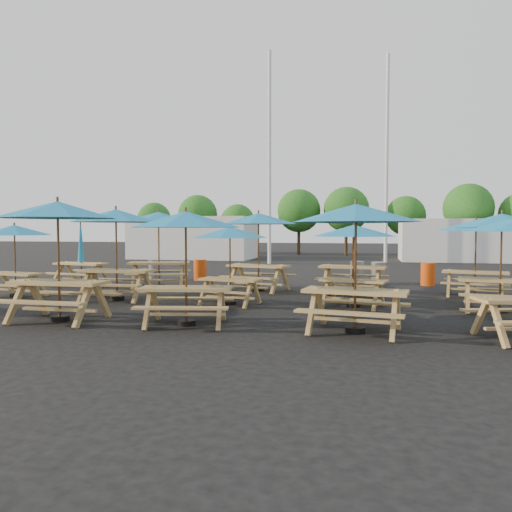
% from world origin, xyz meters
% --- Properties ---
extents(ground, '(120.00, 120.00, 0.00)m').
position_xyz_m(ground, '(0.00, 0.00, 0.00)').
color(ground, black).
rests_on(ground, ground).
extents(picnic_unit_1, '(2.37, 2.37, 2.09)m').
position_xyz_m(picnic_unit_1, '(-6.41, -1.51, 1.82)').
color(picnic_unit_1, tan).
rests_on(picnic_unit_1, ground).
extents(picnic_unit_2, '(2.10, 1.90, 2.38)m').
position_xyz_m(picnic_unit_2, '(-6.16, 1.47, 0.98)').
color(picnic_unit_2, tan).
rests_on(picnic_unit_2, ground).
extents(picnic_unit_3, '(2.52, 2.52, 2.55)m').
position_xyz_m(picnic_unit_3, '(-2.90, -4.61, 2.23)').
color(picnic_unit_3, tan).
rests_on(picnic_unit_3, ground).
extents(picnic_unit_4, '(2.57, 2.57, 2.51)m').
position_xyz_m(picnic_unit_4, '(-3.26, -1.45, 2.20)').
color(picnic_unit_4, tan).
rests_on(picnic_unit_4, ground).
extents(picnic_unit_5, '(3.12, 3.12, 2.55)m').
position_xyz_m(picnic_unit_5, '(-3.34, 1.57, 2.23)').
color(picnic_unit_5, tan).
rests_on(picnic_unit_5, ground).
extents(picnic_unit_6, '(2.67, 2.67, 2.32)m').
position_xyz_m(picnic_unit_6, '(-0.12, -4.47, 2.03)').
color(picnic_unit_6, tan).
rests_on(picnic_unit_6, ground).
extents(picnic_unit_7, '(2.29, 2.29, 2.03)m').
position_xyz_m(picnic_unit_7, '(0.01, -1.60, 1.77)').
color(picnic_unit_7, tan).
rests_on(picnic_unit_7, ground).
extents(picnic_unit_8, '(2.95, 2.95, 2.48)m').
position_xyz_m(picnic_unit_8, '(0.11, 1.36, 2.16)').
color(picnic_unit_8, tan).
rests_on(picnic_unit_8, ground).
extents(picnic_unit_9, '(2.72, 2.72, 2.43)m').
position_xyz_m(picnic_unit_9, '(3.23, -4.48, 2.13)').
color(picnic_unit_9, tan).
rests_on(picnic_unit_9, ground).
extents(picnic_unit_10, '(2.48, 2.48, 2.07)m').
position_xyz_m(picnic_unit_10, '(3.12, -1.31, 1.81)').
color(picnic_unit_10, tan).
rests_on(picnic_unit_10, ground).
extents(picnic_unit_11, '(2.77, 2.77, 2.52)m').
position_xyz_m(picnic_unit_11, '(3.02, 1.38, 2.20)').
color(picnic_unit_11, tan).
rests_on(picnic_unit_11, ground).
extents(picnic_unit_13, '(2.60, 2.60, 2.33)m').
position_xyz_m(picnic_unit_13, '(6.49, -1.36, 2.03)').
color(picnic_unit_13, tan).
rests_on(picnic_unit_13, ground).
extents(picnic_unit_14, '(2.61, 2.61, 2.24)m').
position_xyz_m(picnic_unit_14, '(6.47, 1.31, 1.95)').
color(picnic_unit_14, tan).
rests_on(picnic_unit_14, ground).
extents(waste_bin_0, '(0.50, 0.50, 0.80)m').
position_xyz_m(waste_bin_0, '(-4.49, 3.83, 0.40)').
color(waste_bin_0, gray).
rests_on(waste_bin_0, ground).
extents(waste_bin_1, '(0.50, 0.50, 0.80)m').
position_xyz_m(waste_bin_1, '(-2.76, 4.10, 0.40)').
color(waste_bin_1, '#E0470D').
rests_on(waste_bin_1, ground).
extents(waste_bin_2, '(0.50, 0.50, 0.80)m').
position_xyz_m(waste_bin_2, '(3.11, 4.36, 0.40)').
color(waste_bin_2, gray).
rests_on(waste_bin_2, ground).
extents(waste_bin_3, '(0.50, 0.50, 0.80)m').
position_xyz_m(waste_bin_3, '(3.84, 4.07, 0.40)').
color(waste_bin_3, gray).
rests_on(waste_bin_3, ground).
extents(waste_bin_4, '(0.50, 0.50, 0.80)m').
position_xyz_m(waste_bin_4, '(5.52, 4.18, 0.40)').
color(waste_bin_4, '#E0470D').
rests_on(waste_bin_4, ground).
extents(mast_0, '(0.20, 0.20, 12.00)m').
position_xyz_m(mast_0, '(-2.00, 14.00, 6.00)').
color(mast_0, silver).
rests_on(mast_0, ground).
extents(mast_1, '(0.20, 0.20, 12.00)m').
position_xyz_m(mast_1, '(4.50, 16.00, 6.00)').
color(mast_1, silver).
rests_on(mast_1, ground).
extents(event_tent_0, '(8.00, 4.00, 2.80)m').
position_xyz_m(event_tent_0, '(-8.00, 18.00, 1.40)').
color(event_tent_0, silver).
rests_on(event_tent_0, ground).
extents(event_tent_1, '(7.00, 4.00, 2.60)m').
position_xyz_m(event_tent_1, '(9.00, 19.00, 1.30)').
color(event_tent_1, silver).
rests_on(event_tent_1, ground).
extents(tree_0, '(2.80, 2.80, 4.24)m').
position_xyz_m(tree_0, '(-14.07, 25.25, 2.83)').
color(tree_0, '#382314').
rests_on(tree_0, ground).
extents(tree_1, '(3.11, 3.11, 4.72)m').
position_xyz_m(tree_1, '(-9.74, 23.90, 3.15)').
color(tree_1, '#382314').
rests_on(tree_1, ground).
extents(tree_2, '(2.59, 2.59, 3.93)m').
position_xyz_m(tree_2, '(-6.39, 23.65, 2.62)').
color(tree_2, '#382314').
rests_on(tree_2, ground).
extents(tree_3, '(3.36, 3.36, 5.09)m').
position_xyz_m(tree_3, '(-1.75, 24.72, 3.41)').
color(tree_3, '#382314').
rests_on(tree_3, ground).
extents(tree_4, '(3.41, 3.41, 5.17)m').
position_xyz_m(tree_4, '(1.90, 24.26, 3.46)').
color(tree_4, '#382314').
rests_on(tree_4, ground).
extents(tree_5, '(2.94, 2.94, 4.45)m').
position_xyz_m(tree_5, '(6.22, 24.67, 2.97)').
color(tree_5, '#382314').
rests_on(tree_5, ground).
extents(tree_6, '(3.38, 3.38, 5.13)m').
position_xyz_m(tree_6, '(10.23, 22.90, 3.43)').
color(tree_6, '#382314').
rests_on(tree_6, ground).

